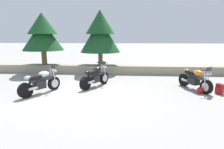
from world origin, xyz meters
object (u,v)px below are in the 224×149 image
rider_backpack (220,88)px  motorcycle_orange_far_right (195,80)px  pine_tree_mid_left (100,32)px  pine_tree_far_left (42,32)px  motorcycle_silver_near_left (41,83)px  motorcycle_black_centre (95,77)px  rider_helmet (200,90)px

rider_backpack → motorcycle_orange_far_right: bearing=145.3°
pine_tree_mid_left → pine_tree_far_left: bearing=-176.9°
motorcycle_orange_far_right → pine_tree_far_left: bearing=157.5°
motorcycle_silver_near_left → pine_tree_mid_left: bearing=68.3°
pine_tree_far_left → pine_tree_mid_left: (3.81, 0.20, 0.03)m
rider_backpack → pine_tree_far_left: bearing=156.3°
motorcycle_black_centre → pine_tree_far_left: 5.73m
rider_backpack → pine_tree_far_left: 10.76m
motorcycle_silver_near_left → rider_backpack: size_ratio=4.00×
rider_helmet → pine_tree_far_left: 10.07m
motorcycle_black_centre → motorcycle_orange_far_right: 4.70m
motorcycle_black_centre → motorcycle_orange_far_right: bearing=-2.7°
rider_backpack → rider_helmet: 0.82m
rider_helmet → pine_tree_mid_left: 7.14m
motorcycle_black_centre → rider_backpack: (5.55, -0.81, -0.24)m
motorcycle_silver_near_left → motorcycle_orange_far_right: same height
pine_tree_mid_left → motorcycle_silver_near_left: bearing=-111.7°
motorcycle_silver_near_left → motorcycle_black_centre: size_ratio=1.01×
motorcycle_silver_near_left → pine_tree_mid_left: 5.74m
motorcycle_silver_near_left → rider_backpack: (7.73, 0.50, -0.24)m
pine_tree_far_left → rider_helmet: bearing=-25.7°
motorcycle_orange_far_right → pine_tree_mid_left: size_ratio=0.55×
motorcycle_silver_near_left → rider_helmet: bearing=4.0°
pine_tree_far_left → pine_tree_mid_left: pine_tree_mid_left is taller
motorcycle_black_centre → pine_tree_far_left: bearing=139.9°
motorcycle_black_centre → motorcycle_orange_far_right: size_ratio=0.95×
motorcycle_orange_far_right → motorcycle_black_centre: bearing=177.3°
motorcycle_black_centre → rider_backpack: size_ratio=3.97×
motorcycle_orange_far_right → rider_backpack: motorcycle_orange_far_right is taller
motorcycle_black_centre → pine_tree_far_left: pine_tree_far_left is taller
motorcycle_orange_far_right → pine_tree_mid_left: (-4.92, 3.83, 2.24)m
pine_tree_mid_left → motorcycle_black_centre: bearing=-86.4°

